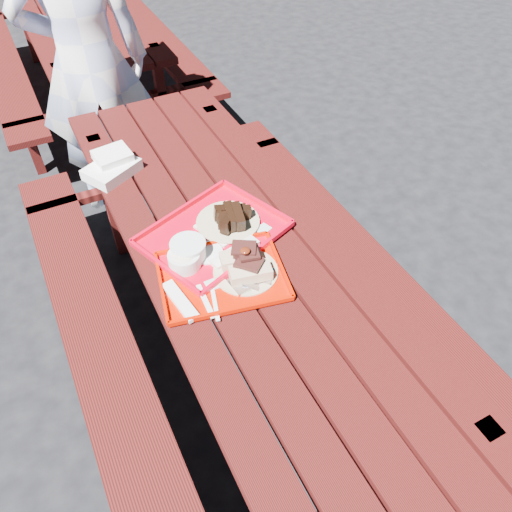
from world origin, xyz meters
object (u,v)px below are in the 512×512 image
(picnic_table_far, at_px, (78,30))
(near_tray, at_px, (220,268))
(person, at_px, (88,63))
(picnic_table_near, at_px, (239,278))
(far_tray, at_px, (213,234))

(picnic_table_far, height_order, near_tray, near_tray)
(near_tray, xyz_separation_m, person, (-0.05, 1.56, 0.11))
(person, bearing_deg, picnic_table_near, 106.44)
(picnic_table_far, relative_size, person, 1.35)
(far_tray, bearing_deg, person, 94.33)
(picnic_table_far, bearing_deg, far_tray, -91.44)
(picnic_table_near, xyz_separation_m, near_tray, (-0.12, -0.11, 0.22))
(picnic_table_near, relative_size, person, 1.35)
(near_tray, height_order, person, person)
(far_tray, bearing_deg, near_tray, -106.25)
(picnic_table_near, distance_m, far_tray, 0.23)
(picnic_table_far, xyz_separation_m, far_tray, (-0.07, -2.74, 0.22))
(picnic_table_near, xyz_separation_m, person, (-0.17, 1.44, 0.33))
(picnic_table_near, distance_m, near_tray, 0.28)
(near_tray, xyz_separation_m, far_tray, (0.05, 0.18, -0.01))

